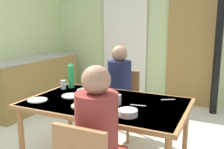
# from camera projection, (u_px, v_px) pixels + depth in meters

# --- Properties ---
(wall_back) EXTENTS (4.28, 0.10, 2.65)m
(wall_back) POSITION_uv_depth(u_px,v_px,m) (148.00, 32.00, 4.88)
(wall_back) COLOR beige
(wall_back) RESTS_ON ground_plane
(door_wooden) EXTENTS (0.80, 0.05, 2.00)m
(door_wooden) POSITION_uv_depth(u_px,v_px,m) (190.00, 51.00, 4.54)
(door_wooden) COLOR olive
(door_wooden) RESTS_ON ground_plane
(stove_pipe_column) EXTENTS (0.12, 0.12, 2.65)m
(stove_pipe_column) POSITION_uv_depth(u_px,v_px,m) (219.00, 34.00, 4.04)
(stove_pipe_column) COLOR black
(stove_pipe_column) RESTS_ON ground_plane
(curtain_panel) EXTENTS (0.90, 0.03, 2.22)m
(curtain_panel) POSITION_uv_depth(u_px,v_px,m) (124.00, 43.00, 5.02)
(curtain_panel) COLOR white
(curtain_panel) RESTS_ON ground_plane
(kitchen_counter) EXTENTS (0.61, 1.92, 0.91)m
(kitchen_counter) POSITION_uv_depth(u_px,v_px,m) (34.00, 82.00, 4.58)
(kitchen_counter) COLOR olive
(kitchen_counter) RESTS_ON ground_plane
(dining_table) EXTENTS (1.60, 0.99, 0.72)m
(dining_table) POSITION_uv_depth(u_px,v_px,m) (106.00, 107.00, 2.55)
(dining_table) COLOR #A46E3F
(dining_table) RESTS_ON ground_plane
(chair_far_diner) EXTENTS (0.40, 0.40, 0.87)m
(chair_far_diner) POSITION_uv_depth(u_px,v_px,m) (123.00, 99.00, 3.40)
(chair_far_diner) COLOR #A46E3F
(chair_far_diner) RESTS_ON ground_plane
(person_near_diner) EXTENTS (0.30, 0.37, 0.77)m
(person_near_diner) POSITION_uv_depth(u_px,v_px,m) (98.00, 127.00, 1.77)
(person_near_diner) COLOR maroon
(person_near_diner) RESTS_ON ground_plane
(person_far_diner) EXTENTS (0.30, 0.37, 0.77)m
(person_far_diner) POSITION_uv_depth(u_px,v_px,m) (119.00, 80.00, 3.22)
(person_far_diner) COLOR #202043
(person_far_diner) RESTS_ON ground_plane
(water_bottle_green_near) EXTENTS (0.07, 0.07, 0.28)m
(water_bottle_green_near) POSITION_uv_depth(u_px,v_px,m) (99.00, 80.00, 2.90)
(water_bottle_green_near) COLOR green
(water_bottle_green_near) RESTS_ON dining_table
(water_bottle_green_far) EXTENTS (0.08, 0.08, 0.31)m
(water_bottle_green_far) POSITION_uv_depth(u_px,v_px,m) (71.00, 76.00, 3.07)
(water_bottle_green_far) COLOR green
(water_bottle_green_far) RESTS_ON dining_table
(serving_bowl_center) EXTENTS (0.17, 0.17, 0.05)m
(serving_bowl_center) POSITION_uv_depth(u_px,v_px,m) (128.00, 113.00, 2.14)
(serving_bowl_center) COLOR white
(serving_bowl_center) RESTS_ON dining_table
(dinner_plate_near_left) EXTENTS (0.20, 0.20, 0.01)m
(dinner_plate_near_left) POSITION_uv_depth(u_px,v_px,m) (37.00, 100.00, 2.57)
(dinner_plate_near_left) COLOR white
(dinner_plate_near_left) RESTS_ON dining_table
(dinner_plate_near_right) EXTENTS (0.19, 0.19, 0.01)m
(dinner_plate_near_right) POSITION_uv_depth(u_px,v_px,m) (102.00, 115.00, 2.16)
(dinner_plate_near_right) COLOR white
(dinner_plate_near_right) RESTS_ON dining_table
(dinner_plate_far_center) EXTENTS (0.19, 0.19, 0.01)m
(dinner_plate_far_center) POSITION_uv_depth(u_px,v_px,m) (85.00, 90.00, 2.95)
(dinner_plate_far_center) COLOR white
(dinner_plate_far_center) RESTS_ON dining_table
(dinner_plate_far_side) EXTENTS (0.21, 0.21, 0.01)m
(dinner_plate_far_side) POSITION_uv_depth(u_px,v_px,m) (72.00, 96.00, 2.72)
(dinner_plate_far_side) COLOR white
(dinner_plate_far_side) RESTS_ON dining_table
(drinking_glass_by_near_diner) EXTENTS (0.06, 0.06, 0.11)m
(drinking_glass_by_near_diner) POSITION_uv_depth(u_px,v_px,m) (63.00, 85.00, 3.01)
(drinking_glass_by_near_diner) COLOR silver
(drinking_glass_by_near_diner) RESTS_ON dining_table
(drinking_glass_by_far_diner) EXTENTS (0.06, 0.06, 0.10)m
(drinking_glass_by_far_diner) POSITION_uv_depth(u_px,v_px,m) (118.00, 100.00, 2.43)
(drinking_glass_by_far_diner) COLOR silver
(drinking_glass_by_far_diner) RESTS_ON dining_table
(bread_plate_sliced) EXTENTS (0.19, 0.19, 0.02)m
(bread_plate_sliced) POSITION_uv_depth(u_px,v_px,m) (81.00, 106.00, 2.37)
(bread_plate_sliced) COLOR #DBB77A
(bread_plate_sliced) RESTS_ON dining_table
(cutlery_knife_near) EXTENTS (0.15, 0.04, 0.00)m
(cutlery_knife_near) POSITION_uv_depth(u_px,v_px,m) (138.00, 105.00, 2.41)
(cutlery_knife_near) COLOR silver
(cutlery_knife_near) RESTS_ON dining_table
(cutlery_fork_near) EXTENTS (0.14, 0.09, 0.00)m
(cutlery_fork_near) POSITION_uv_depth(u_px,v_px,m) (168.00, 100.00, 2.60)
(cutlery_fork_near) COLOR silver
(cutlery_fork_near) RESTS_ON dining_table
(cutlery_knife_far) EXTENTS (0.12, 0.11, 0.00)m
(cutlery_knife_far) POSITION_uv_depth(u_px,v_px,m) (114.00, 92.00, 2.89)
(cutlery_knife_far) COLOR silver
(cutlery_knife_far) RESTS_ON dining_table
(cutlery_fork_far) EXTENTS (0.13, 0.10, 0.00)m
(cutlery_fork_far) POSITION_uv_depth(u_px,v_px,m) (97.00, 96.00, 2.74)
(cutlery_fork_far) COLOR silver
(cutlery_fork_far) RESTS_ON dining_table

